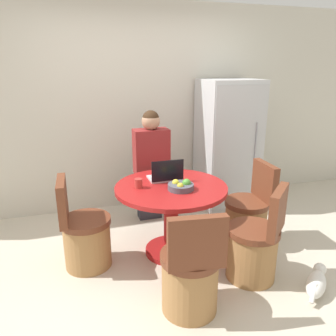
% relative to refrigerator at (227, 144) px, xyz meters
% --- Properties ---
extents(ground_plane, '(12.00, 12.00, 0.00)m').
position_rel_refrigerator_xyz_m(ground_plane, '(-1.20, -1.28, -0.84)').
color(ground_plane, beige).
extents(wall_back, '(7.00, 0.06, 2.60)m').
position_rel_refrigerator_xyz_m(wall_back, '(-1.20, 0.37, 0.46)').
color(wall_back, beige).
rests_on(wall_back, ground_plane).
extents(refrigerator, '(0.72, 0.66, 1.67)m').
position_rel_refrigerator_xyz_m(refrigerator, '(0.00, 0.00, 0.00)').
color(refrigerator, silver).
rests_on(refrigerator, ground_plane).
extents(dining_table, '(1.09, 1.09, 0.73)m').
position_rel_refrigerator_xyz_m(dining_table, '(-1.11, -1.00, -0.31)').
color(dining_table, maroon).
rests_on(dining_table, ground_plane).
extents(chair_right_side, '(0.46, 0.46, 0.88)m').
position_rel_refrigerator_xyz_m(chair_right_side, '(-0.27, -1.04, -0.54)').
color(chair_right_side, '#9E7042').
rests_on(chair_right_side, ground_plane).
extents(chair_near_camera, '(0.47, 0.48, 0.88)m').
position_rel_refrigerator_xyz_m(chair_near_camera, '(-1.22, -1.83, -0.54)').
color(chair_near_camera, '#9E7042').
rests_on(chair_near_camera, ground_plane).
extents(chair_left_side, '(0.46, 0.46, 0.88)m').
position_rel_refrigerator_xyz_m(chair_left_side, '(-1.95, -0.97, -0.54)').
color(chair_left_side, '#9E7042').
rests_on(chair_left_side, ground_plane).
extents(chair_near_right_corner, '(0.53, 0.53, 0.88)m').
position_rel_refrigerator_xyz_m(chair_near_right_corner, '(-0.53, -1.61, -0.54)').
color(chair_near_right_corner, '#9E7042').
rests_on(chair_near_right_corner, ground_plane).
extents(person_seated, '(0.40, 0.37, 1.36)m').
position_rel_refrigerator_xyz_m(person_seated, '(-1.11, -0.23, -0.09)').
color(person_seated, '#2D2D38').
rests_on(person_seated, ground_plane).
extents(laptop, '(0.33, 0.23, 0.23)m').
position_rel_refrigerator_xyz_m(laptop, '(-1.11, -0.82, -0.06)').
color(laptop, '#B7B7BC').
rests_on(laptop, dining_table).
extents(fruit_bowl, '(0.24, 0.24, 0.10)m').
position_rel_refrigerator_xyz_m(fruit_bowl, '(-1.05, -1.12, -0.07)').
color(fruit_bowl, '#4C4C56').
rests_on(fruit_bowl, dining_table).
extents(coffee_cup, '(0.07, 0.07, 0.09)m').
position_rel_refrigerator_xyz_m(coffee_cup, '(-1.42, -0.96, -0.06)').
color(coffee_cup, '#B2332D').
rests_on(coffee_cup, dining_table).
extents(cat, '(0.40, 0.36, 0.16)m').
position_rel_refrigerator_xyz_m(cat, '(-0.11, -1.94, -0.75)').
color(cat, white).
rests_on(cat, ground_plane).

